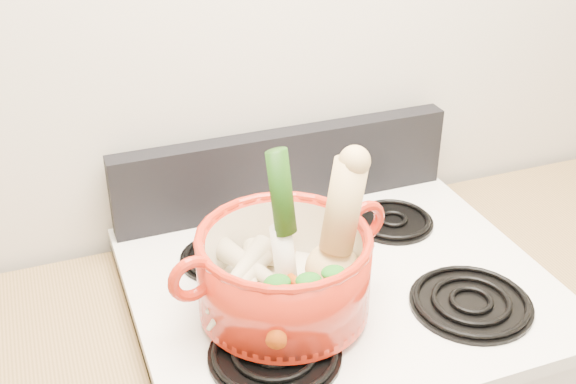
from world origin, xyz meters
name	(u,v)px	position (x,y,z in m)	size (l,w,h in m)	color
wall_back	(276,48)	(0.00, 1.75, 1.30)	(3.50, 0.02, 2.60)	beige
cooktop	(339,285)	(0.00, 1.40, 0.93)	(0.78, 0.67, 0.03)	white
control_backsplash	(284,169)	(0.00, 1.70, 1.04)	(0.76, 0.05, 0.18)	black
burner_front_left	(275,353)	(-0.19, 1.24, 0.96)	(0.22, 0.22, 0.02)	black
burner_front_right	(471,301)	(0.19, 1.24, 0.96)	(0.22, 0.22, 0.02)	black
burner_back_left	(224,256)	(-0.19, 1.54, 0.96)	(0.17, 0.17, 0.02)	black
burner_back_right	(393,220)	(0.19, 1.54, 0.96)	(0.17, 0.17, 0.02)	black
dutch_oven	(284,272)	(-0.14, 1.34, 1.04)	(0.30, 0.30, 0.15)	#B4220F
pot_handle_left	(192,279)	(-0.30, 1.31, 1.09)	(0.08, 0.08, 0.02)	#B4220F
pot_handle_right	(365,221)	(0.03, 1.37, 1.09)	(0.08, 0.08, 0.02)	#B4220F
squash	(333,229)	(-0.05, 1.32, 1.12)	(0.10, 0.10, 0.25)	tan
leek	(284,222)	(-0.13, 1.35, 1.13)	(0.04, 0.04, 0.27)	silver
ginger	(274,254)	(-0.12, 1.43, 1.02)	(0.07, 0.05, 0.04)	tan
parsnip_0	(249,288)	(-0.20, 1.34, 1.02)	(0.04, 0.04, 0.22)	beige
parsnip_1	(237,288)	(-0.22, 1.34, 1.03)	(0.04, 0.04, 0.19)	beige
parsnip_2	(261,271)	(-0.17, 1.37, 1.04)	(0.04, 0.04, 0.20)	beige
parsnip_3	(237,274)	(-0.21, 1.36, 1.04)	(0.04, 0.04, 0.19)	beige
carrot_0	(296,300)	(-0.13, 1.29, 1.02)	(0.03, 0.03, 0.16)	#BB3909
carrot_1	(282,310)	(-0.17, 1.26, 1.03)	(0.03, 0.03, 0.16)	#C34A09
carrot_2	(303,290)	(-0.12, 1.29, 1.03)	(0.03, 0.03, 0.16)	#B94409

